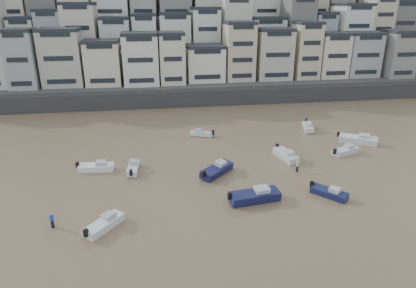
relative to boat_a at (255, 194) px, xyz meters
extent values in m
cube|color=#38383A|center=(0.43, 44.01, 0.86)|extent=(140.00, 3.00, 3.50)
cube|color=#4C4C47|center=(5.43, 51.01, 1.11)|extent=(140.00, 14.00, 4.00)
cube|color=#4C4C47|center=(5.43, 63.01, 4.11)|extent=(140.00, 14.00, 10.00)
cube|color=#4C4C47|center=(5.43, 75.01, 8.11)|extent=(140.00, 14.00, 18.00)
cube|color=#4C4C47|center=(5.43, 87.01, 12.11)|extent=(140.00, 16.00, 26.00)
cube|color=#4C4C47|center=(5.43, 101.01, 15.11)|extent=(140.00, 18.00, 32.00)
camera|label=1|loc=(-11.20, -36.79, 20.83)|focal=32.00mm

